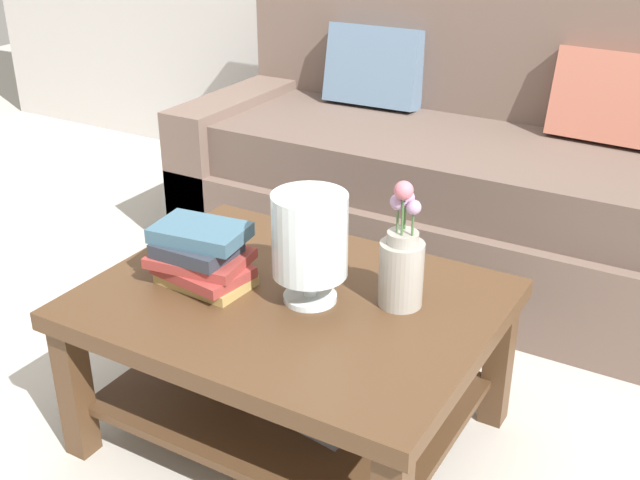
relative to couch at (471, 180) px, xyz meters
The scene contains 6 objects.
ground_plane 1.06m from the couch, 96.10° to the right, with size 10.00×10.00×0.00m, color #B7B2A8.
couch is the anchor object (origin of this frame).
coffee_table 1.26m from the couch, 91.25° to the right, with size 1.05×0.81×0.45m.
book_stack_main 1.36m from the couch, 101.94° to the right, with size 0.28×0.21×0.16m.
glass_hurricane_vase 1.28m from the couch, 89.03° to the right, with size 0.19×0.19×0.29m.
flower_pitcher 1.19m from the couch, 78.66° to the right, with size 0.11×0.11×0.34m.
Camera 1 is at (1.05, -1.79, 1.48)m, focal length 44.47 mm.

